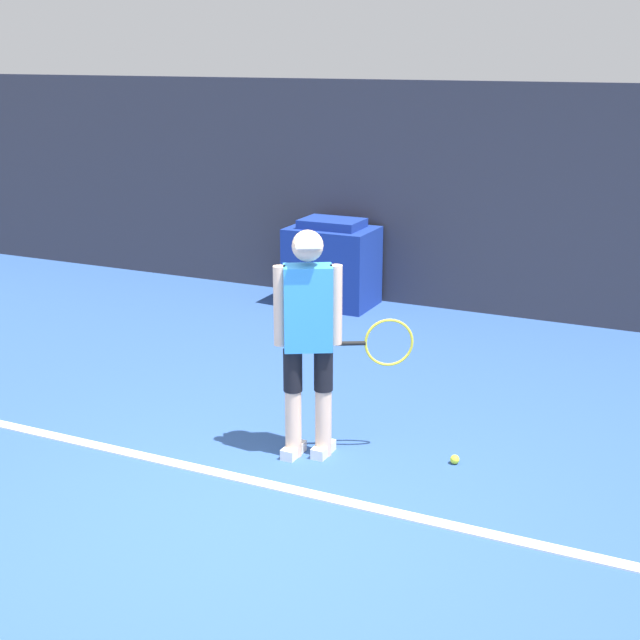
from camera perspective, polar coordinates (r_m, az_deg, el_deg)
name	(u,v)px	position (r m, az deg, el deg)	size (l,w,h in m)	color
ground_plane	(249,516)	(5.85, -4.58, -12.41)	(24.00, 24.00, 0.00)	#2D5193
back_wall	(479,200)	(10.07, 10.13, 7.57)	(24.00, 0.10, 2.55)	#383842
court_baseline	(280,487)	(6.18, -2.59, -10.64)	(21.60, 0.10, 0.01)	white
tennis_player	(310,334)	(6.30, -0.63, -0.90)	(0.88, 0.56, 1.68)	beige
tennis_ball	(455,459)	(6.56, 8.62, -8.81)	(0.07, 0.07, 0.07)	#D1E533
covered_chair	(332,264)	(10.33, 0.77, 3.58)	(0.99, 0.70, 1.01)	navy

